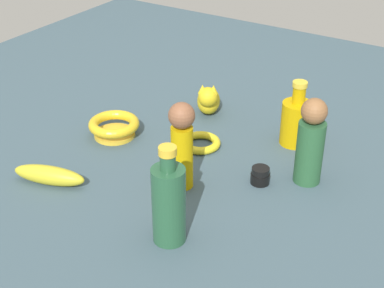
# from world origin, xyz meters

# --- Properties ---
(ground) EXTENTS (2.00, 2.00, 0.00)m
(ground) POSITION_xyz_m (0.00, 0.00, 0.00)
(ground) COLOR #384C56
(bottle_tall) EXTENTS (0.06, 0.06, 0.20)m
(bottle_tall) POSITION_xyz_m (0.24, 0.10, 0.08)
(bottle_tall) COLOR #245034
(bottle_tall) RESTS_ON ground
(bottle_short) EXTENTS (0.07, 0.07, 0.16)m
(bottle_short) POSITION_xyz_m (-0.22, 0.16, 0.06)
(bottle_short) COLOR #C09306
(bottle_short) RESTS_ON ground
(cat_figurine) EXTENTS (0.12, 0.10, 0.10)m
(cat_figurine) POSITION_xyz_m (-0.25, -0.10, 0.04)
(cat_figurine) COLOR gold
(cat_figurine) RESTS_ON ground
(bowl) EXTENTS (0.13, 0.13, 0.05)m
(bowl) POSITION_xyz_m (-0.02, -0.24, 0.03)
(bowl) COLOR gold
(bowl) RESTS_ON ground
(nail_polish_jar) EXTENTS (0.04, 0.04, 0.04)m
(nail_polish_jar) POSITION_xyz_m (-0.02, 0.16, 0.02)
(nail_polish_jar) COLOR black
(nail_polish_jar) RESTS_ON ground
(person_figure_child) EXTENTS (0.06, 0.06, 0.20)m
(person_figure_child) POSITION_xyz_m (-0.08, 0.24, 0.10)
(person_figure_child) COLOR #24512F
(person_figure_child) RESTS_ON ground
(banana) EXTENTS (0.09, 0.17, 0.04)m
(banana) POSITION_xyz_m (0.23, -0.22, 0.02)
(banana) COLOR gold
(banana) RESTS_ON ground
(bangle) EXTENTS (0.10, 0.10, 0.02)m
(bangle) POSITION_xyz_m (-0.09, -0.03, 0.01)
(bangle) COLOR gold
(bangle) RESTS_ON ground
(person_figure_adult) EXTENTS (0.06, 0.06, 0.20)m
(person_figure_adult) POSITION_xyz_m (0.08, 0.03, 0.11)
(person_figure_adult) COLOR #BB9506
(person_figure_adult) RESTS_ON ground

